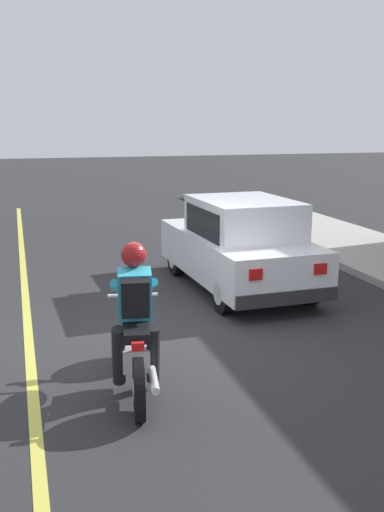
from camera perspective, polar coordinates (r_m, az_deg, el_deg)
The scene contains 4 objects.
ground_plane at distance 8.11m, azimuth -2.30°, elevation -7.61°, with size 80.00×80.00×0.00m, color #2B2B2D.
lane_stripe at distance 10.75m, azimuth -15.65°, elevation -2.90°, with size 0.12×19.80×0.01m, color #D1C64C.
motorcycle_with_rider at distance 6.37m, azimuth -5.42°, elevation -6.98°, with size 0.64×2.01×1.62m.
car_hatchback at distance 10.12m, azimuth 4.49°, elevation 1.02°, with size 1.78×3.84×1.57m.
Camera 1 is at (-1.83, -7.37, 2.83)m, focal length 42.00 mm.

